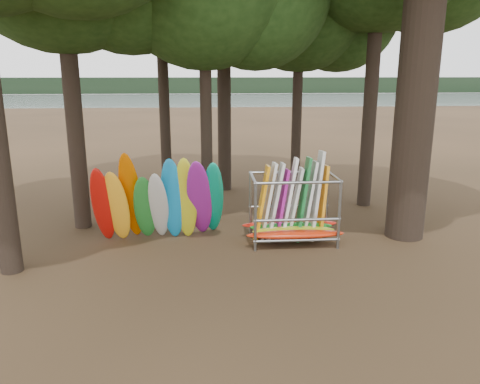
{
  "coord_description": "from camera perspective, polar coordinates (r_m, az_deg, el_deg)",
  "views": [
    {
      "loc": [
        -1.46,
        -13.42,
        5.24
      ],
      "look_at": [
        -0.3,
        1.5,
        1.4
      ],
      "focal_mm": 35.0,
      "sensor_mm": 36.0,
      "label": 1
    }
  ],
  "objects": [
    {
      "name": "lake",
      "position": [
        73.63,
        -3.35,
        10.27
      ],
      "size": [
        160.0,
        160.0,
        0.0
      ],
      "primitive_type": "plane",
      "color": "gray",
      "rests_on": "ground"
    },
    {
      "name": "ground",
      "position": [
        14.48,
        1.65,
        -6.83
      ],
      "size": [
        120.0,
        120.0,
        0.0
      ],
      "primitive_type": "plane",
      "color": "#47331E",
      "rests_on": "ground"
    },
    {
      "name": "storage_rack",
      "position": [
        14.83,
        6.45,
        -2.28
      ],
      "size": [
        3.13,
        1.56,
        2.89
      ],
      "color": "slate",
      "rests_on": "ground"
    },
    {
      "name": "far_shore",
      "position": [
        123.48,
        -3.86,
        12.84
      ],
      "size": [
        160.0,
        4.0,
        4.0
      ],
      "primitive_type": "cube",
      "color": "black",
      "rests_on": "ground"
    },
    {
      "name": "kayak_row",
      "position": [
        14.81,
        -9.59,
        -1.19
      ],
      "size": [
        4.08,
        2.19,
        3.11
      ],
      "color": "#BF0F09",
      "rests_on": "ground"
    }
  ]
}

